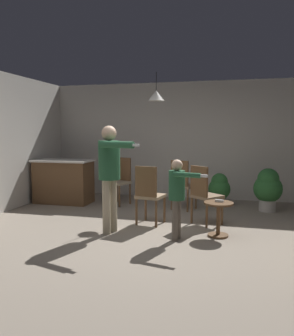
% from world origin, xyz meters
% --- Properties ---
extents(ground, '(7.68, 7.68, 0.00)m').
position_xyz_m(ground, '(0.00, 0.00, 0.00)').
color(ground, gray).
extents(wall_back, '(6.40, 0.10, 2.70)m').
position_xyz_m(wall_back, '(0.00, 3.20, 1.35)').
color(wall_back, beige).
rests_on(wall_back, ground).
extents(kitchen_counter, '(1.26, 0.66, 0.95)m').
position_xyz_m(kitchen_counter, '(-2.45, 1.92, 0.48)').
color(kitchen_counter, brown).
rests_on(kitchen_counter, ground).
extents(side_table_by_couch, '(0.44, 0.44, 0.52)m').
position_xyz_m(side_table_by_couch, '(0.95, 0.28, 0.33)').
color(side_table_by_couch, brown).
rests_on(side_table_by_couch, ground).
extents(person_adult, '(0.74, 0.62, 1.66)m').
position_xyz_m(person_adult, '(-0.67, 0.05, 1.03)').
color(person_adult, tan).
rests_on(person_adult, ground).
extents(person_child, '(0.57, 0.42, 1.17)m').
position_xyz_m(person_child, '(0.38, -0.04, 0.73)').
color(person_child, '#60564C').
rests_on(person_child, ground).
extents(dining_chair_by_counter, '(0.59, 0.59, 1.00)m').
position_xyz_m(dining_chair_by_counter, '(0.68, 0.89, 0.55)').
color(dining_chair_by_counter, brown).
rests_on(dining_chair_by_counter, ground).
extents(dining_chair_near_wall, '(0.54, 0.54, 1.00)m').
position_xyz_m(dining_chair_near_wall, '(0.17, 1.88, 0.55)').
color(dining_chair_near_wall, brown).
rests_on(dining_chair_near_wall, ground).
extents(dining_chair_centre_back, '(0.54, 0.54, 1.00)m').
position_xyz_m(dining_chair_centre_back, '(-1.20, 2.11, 0.55)').
color(dining_chair_centre_back, brown).
rests_on(dining_chair_centre_back, ground).
extents(dining_chair_spare, '(0.49, 0.49, 1.00)m').
position_xyz_m(dining_chair_spare, '(-0.21, 0.65, 0.55)').
color(dining_chair_spare, brown).
rests_on(dining_chair_spare, ground).
extents(potted_plant_corner, '(0.46, 0.46, 0.70)m').
position_xyz_m(potted_plant_corner, '(0.88, 2.37, 0.39)').
color(potted_plant_corner, '#4C4742').
rests_on(potted_plant_corner, ground).
extents(potted_plant_by_wall, '(0.55, 0.55, 0.85)m').
position_xyz_m(potted_plant_by_wall, '(1.82, 2.17, 0.47)').
color(potted_plant_by_wall, '#B7B2AD').
rests_on(potted_plant_by_wall, ground).
extents(spare_remote_on_table, '(0.13, 0.07, 0.04)m').
position_xyz_m(spare_remote_on_table, '(0.96, 0.31, 0.54)').
color(spare_remote_on_table, white).
rests_on(spare_remote_on_table, side_table_by_couch).
extents(ceiling_light_pendant, '(0.32, 0.32, 0.55)m').
position_xyz_m(ceiling_light_pendant, '(-0.33, 1.71, 2.25)').
color(ceiling_light_pendant, silver).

